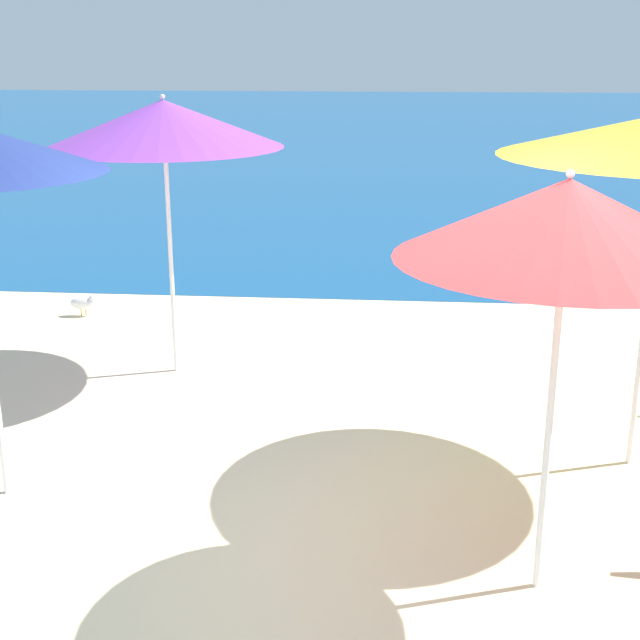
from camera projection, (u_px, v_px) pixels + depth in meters
name	position (u px, v px, depth m)	size (l,w,h in m)	color
ground_plane	(342.00, 576.00, 4.67)	(60.00, 60.00, 0.00)	beige
sea_water	(391.00, 127.00, 28.59)	(60.00, 40.00, 0.01)	navy
beach_umbrella_purple	(164.00, 124.00, 6.94)	(1.88, 1.88, 2.28)	white
beach_umbrella_red	(566.00, 220.00, 4.01)	(1.57, 1.57, 2.14)	white
seagull	(84.00, 303.00, 9.01)	(0.27, 0.11, 0.23)	gold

